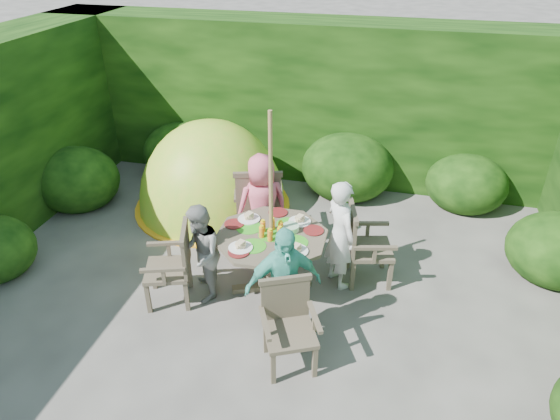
% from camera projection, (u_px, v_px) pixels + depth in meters
% --- Properties ---
extents(ground, '(60.00, 60.00, 0.00)m').
position_uv_depth(ground, '(249.00, 327.00, 5.38)').
color(ground, '#494641').
rests_on(ground, ground).
extents(hedge_enclosure, '(9.00, 9.00, 2.50)m').
position_uv_depth(hedge_enclosure, '(279.00, 170.00, 5.86)').
color(hedge_enclosure, black).
rests_on(hedge_enclosure, ground).
extents(patio_table, '(1.71, 1.71, 0.91)m').
position_uv_depth(patio_table, '(272.00, 244.00, 5.63)').
color(patio_table, '#41382A').
rests_on(patio_table, ground).
extents(parasol_pole, '(0.06, 0.06, 2.20)m').
position_uv_depth(parasol_pole, '(271.00, 208.00, 5.39)').
color(parasol_pole, olive).
rests_on(parasol_pole, ground).
extents(garden_chair_right, '(0.62, 0.67, 0.94)m').
position_uv_depth(garden_chair_right, '(364.00, 244.00, 5.86)').
color(garden_chair_right, '#41382A').
rests_on(garden_chair_right, ground).
extents(garden_chair_left, '(0.63, 0.67, 0.91)m').
position_uv_depth(garden_chair_left, '(174.00, 264.00, 5.54)').
color(garden_chair_left, '#41382A').
rests_on(garden_chair_left, ground).
extents(garden_chair_back, '(0.76, 0.71, 1.05)m').
position_uv_depth(garden_chair_back, '(259.00, 203.00, 6.59)').
color(garden_chair_back, '#41382A').
rests_on(garden_chair_back, ground).
extents(garden_chair_front, '(0.66, 0.63, 0.87)m').
position_uv_depth(garden_chair_front, '(288.00, 323.00, 4.77)').
color(garden_chair_front, '#41382A').
rests_on(garden_chair_front, ground).
extents(child_right, '(0.56, 0.59, 1.35)m').
position_uv_depth(child_right, '(340.00, 234.00, 5.72)').
color(child_right, silver).
rests_on(child_right, ground).
extents(child_left, '(0.63, 0.70, 1.18)m').
position_uv_depth(child_left, '(200.00, 254.00, 5.54)').
color(child_left, gray).
rests_on(child_left, ground).
extents(child_back, '(0.80, 0.72, 1.36)m').
position_uv_depth(child_back, '(262.00, 205.00, 6.28)').
color(child_back, '#DD5B74').
rests_on(child_back, ground).
extents(child_front, '(0.84, 0.68, 1.34)m').
position_uv_depth(child_front, '(283.00, 286.00, 4.93)').
color(child_front, '#52C0AB').
rests_on(child_front, ground).
extents(dome_tent, '(2.52, 2.52, 2.68)m').
position_uv_depth(dome_tent, '(213.00, 205.00, 7.65)').
color(dome_tent, '#89CE27').
rests_on(dome_tent, ground).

